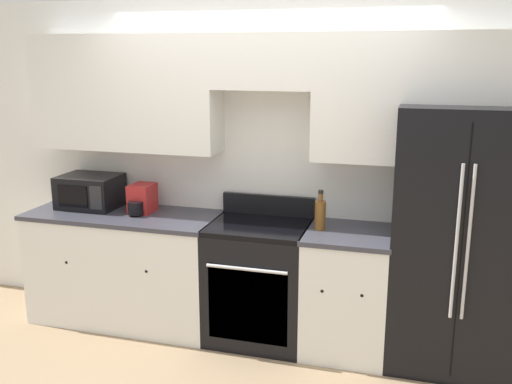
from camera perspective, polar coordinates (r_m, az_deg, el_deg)
ground_plane at (r=4.40m, az=-1.15°, el=-16.02°), size 12.00×12.00×0.00m
wall_back at (r=4.42m, az=0.93°, el=5.71°), size 8.00×0.39×2.60m
lower_cabinets_left at (r=4.87m, az=-12.89°, el=-7.31°), size 1.56×0.64×0.93m
lower_cabinets_right at (r=4.34m, az=9.07°, el=-9.79°), size 0.63×0.64×0.93m
oven_range at (r=4.46m, az=0.29°, el=-8.91°), size 0.75×0.65×1.09m
refrigerator at (r=4.21m, az=19.53°, el=-4.47°), size 0.88×0.74×1.85m
microwave at (r=4.95m, az=-16.25°, el=0.07°), size 0.48×0.38×0.27m
bottle at (r=4.18m, az=6.44°, el=-2.20°), size 0.08×0.08×0.29m
electric_kettle at (r=4.69m, az=-11.39°, el=-0.75°), size 0.18×0.29×0.23m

